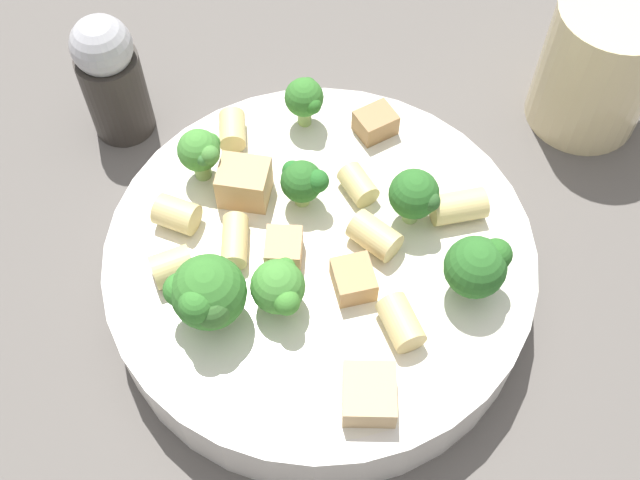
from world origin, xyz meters
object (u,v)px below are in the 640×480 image
object	(u,v)px
pasta_bowl	(320,266)
rigatoni_2	(172,267)
chicken_chunk_4	(353,279)
rigatoni_1	(358,185)
broccoli_floret_1	(279,288)
broccoli_floret_5	(206,295)
rigatoni_3	(235,241)
chicken_chunk_3	(284,249)
pepper_shaker	(111,77)
broccoli_floret_0	(478,265)
broccoli_floret_2	(303,181)
drinking_glass	(596,73)
rigatoni_7	(458,207)
chicken_chunk_0	(375,123)
rigatoni_6	(232,130)
rigatoni_5	(178,210)
broccoli_floret_3	(414,195)
chicken_chunk_2	(244,183)
rigatoni_0	(401,323)
rigatoni_4	(375,236)
broccoli_floret_4	(305,98)
broccoli_floret_6	(201,152)
chicken_chunk_1	(369,394)

from	to	relation	value
pasta_bowl	rigatoni_2	bearing A→B (deg)	24.30
chicken_chunk_4	rigatoni_1	bearing A→B (deg)	-81.11
broccoli_floret_1	broccoli_floret_5	bearing A→B (deg)	24.66
pasta_bowl	rigatoni_3	xyz separation A→B (m)	(0.04, 0.01, 0.02)
chicken_chunk_3	pepper_shaker	size ratio (longest dim) A/B	0.23
broccoli_floret_5	rigatoni_1	distance (m)	0.11
broccoli_floret_0	broccoli_floret_2	world-z (taller)	broccoli_floret_0
broccoli_floret_5	drinking_glass	world-z (taller)	drinking_glass
broccoli_floret_1	chicken_chunk_4	bearing A→B (deg)	-151.01
broccoli_floret_2	rigatoni_7	distance (m)	0.08
rigatoni_3	rigatoni_7	world-z (taller)	rigatoni_7
rigatoni_7	chicken_chunk_0	bearing A→B (deg)	-41.89
broccoli_floret_0	broccoli_floret_5	distance (m)	0.13
chicken_chunk_3	rigatoni_6	bearing A→B (deg)	-56.03
broccoli_floret_2	rigatoni_1	distance (m)	0.03
rigatoni_7	broccoli_floret_5	bearing A→B (deg)	38.46
rigatoni_5	broccoli_floret_3	bearing A→B (deg)	-167.38
pasta_bowl	rigatoni_5	bearing A→B (deg)	-2.14
chicken_chunk_2	pepper_shaker	size ratio (longest dim) A/B	0.30
broccoli_floret_2	broccoli_floret_3	xyz separation A→B (m)	(-0.06, -0.00, 0.00)
broccoli_floret_3	broccoli_floret_5	xyz separation A→B (m)	(0.09, 0.08, 0.00)
chicken_chunk_2	chicken_chunk_3	bearing A→B (deg)	131.71
broccoli_floret_1	broccoli_floret_2	size ratio (longest dim) A/B	1.06
rigatoni_0	rigatoni_2	distance (m)	0.12
broccoli_floret_3	rigatoni_1	world-z (taller)	broccoli_floret_3
broccoli_floret_0	rigatoni_4	world-z (taller)	broccoli_floret_0
broccoli_floret_4	drinking_glass	world-z (taller)	drinking_glass
broccoli_floret_0	rigatoni_0	xyz separation A→B (m)	(0.03, 0.03, -0.02)
rigatoni_6	rigatoni_1	bearing A→B (deg)	164.09
rigatoni_4	chicken_chunk_2	distance (m)	0.08
broccoli_floret_1	pepper_shaker	xyz separation A→B (m)	(0.14, -0.13, -0.01)
rigatoni_5	chicken_chunk_0	xyz separation A→B (m)	(-0.09, -0.08, -0.00)
broccoli_floret_1	drinking_glass	bearing A→B (deg)	-126.83
rigatoni_4	drinking_glass	size ratio (longest dim) A/B	0.29
broccoli_floret_4	broccoli_floret_6	distance (m)	0.07
broccoli_floret_1	chicken_chunk_1	size ratio (longest dim) A/B	1.15
broccoli_floret_6	broccoli_floret_4	bearing A→B (deg)	-132.63
broccoli_floret_0	chicken_chunk_3	size ratio (longest dim) A/B	1.86
broccoli_floret_2	rigatoni_0	size ratio (longest dim) A/B	1.16
broccoli_floret_0	rigatoni_4	distance (m)	0.06
chicken_chunk_4	pepper_shaker	world-z (taller)	pepper_shaker
pasta_bowl	rigatoni_5	world-z (taller)	rigatoni_5
rigatoni_2	rigatoni_3	xyz separation A→B (m)	(-0.03, -0.02, -0.00)
chicken_chunk_0	chicken_chunk_3	distance (m)	0.10
rigatoni_0	rigatoni_1	distance (m)	0.09
rigatoni_7	chicken_chunk_4	bearing A→B (deg)	50.24
chicken_chunk_2	rigatoni_4	bearing A→B (deg)	167.83
rigatoni_1	chicken_chunk_0	bearing A→B (deg)	-91.58
broccoli_floret_6	rigatoni_5	world-z (taller)	broccoli_floret_6
rigatoni_5	chicken_chunk_3	distance (m)	0.06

